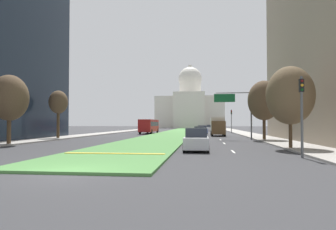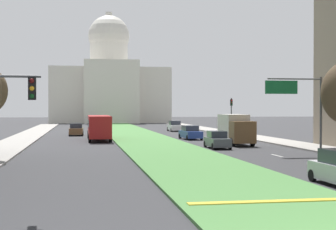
# 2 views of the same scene
# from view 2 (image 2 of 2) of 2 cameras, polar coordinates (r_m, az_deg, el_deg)

# --- Properties ---
(ground_plane) EXTENTS (287.90, 287.90, 0.00)m
(ground_plane) POSITION_cam_2_polar(r_m,az_deg,el_deg) (78.12, -3.95, -2.07)
(ground_plane) COLOR #333335
(grass_median) EXTENTS (7.63, 117.78, 0.14)m
(grass_median) POSITION_cam_2_polar(r_m,az_deg,el_deg) (71.61, -3.44, -2.28)
(grass_median) COLOR #4C8442
(grass_median) RESTS_ON ground_plane
(median_curb_nose) EXTENTS (6.87, 0.50, 0.04)m
(median_curb_nose) POSITION_cam_2_polar(r_m,az_deg,el_deg) (21.47, 11.29, -9.23)
(median_curb_nose) COLOR gold
(median_curb_nose) RESTS_ON grass_median
(lane_dashes_right) EXTENTS (0.16, 44.28, 0.01)m
(lane_dashes_right) POSITION_cam_2_polar(r_m,az_deg,el_deg) (46.12, 10.56, -4.06)
(lane_dashes_right) COLOR silver
(lane_dashes_right) RESTS_ON ground_plane
(sidewalk_left) EXTENTS (4.00, 117.78, 0.15)m
(sidewalk_left) POSITION_cam_2_polar(r_m,az_deg,el_deg) (65.08, -15.79, -2.61)
(sidewalk_left) COLOR #9E9991
(sidewalk_left) RESTS_ON ground_plane
(sidewalk_right) EXTENTS (4.00, 117.78, 0.15)m
(sidewalk_right) POSITION_cam_2_polar(r_m,az_deg,el_deg) (68.38, 9.48, -2.43)
(sidewalk_right) COLOR #9E9991
(sidewalk_right) RESTS_ON ground_plane
(capitol_building) EXTENTS (31.09, 25.41, 30.03)m
(capitol_building) POSITION_cam_2_polar(r_m,az_deg,el_deg) (142.53, -6.45, 3.12)
(capitol_building) COLOR silver
(capitol_building) RESTS_ON ground_plane
(traffic_light_far_right) EXTENTS (0.28, 0.35, 5.20)m
(traffic_light_far_right) POSITION_cam_2_polar(r_m,az_deg,el_deg) (69.64, 6.94, 0.30)
(traffic_light_far_right) COLOR #515456
(traffic_light_far_right) RESTS_ON ground_plane
(overhead_guide_sign) EXTENTS (5.02, 0.20, 6.50)m
(overhead_guide_sign) POSITION_cam_2_polar(r_m,az_deg,el_deg) (44.84, 14.33, 1.69)
(overhead_guide_sign) COLOR #515456
(overhead_guide_sign) RESTS_ON ground_plane
(sedan_midblock) EXTENTS (1.91, 4.38, 1.68)m
(sedan_midblock) POSITION_cam_2_polar(r_m,az_deg,el_deg) (50.29, 5.40, -2.76)
(sedan_midblock) COLOR #4C5156
(sedan_midblock) RESTS_ON ground_plane
(sedan_distant) EXTENTS (2.23, 4.70, 1.72)m
(sedan_distant) POSITION_cam_2_polar(r_m,az_deg,el_deg) (64.40, 2.47, -1.96)
(sedan_distant) COLOR navy
(sedan_distant) RESTS_ON ground_plane
(sedan_far_horizon) EXTENTS (2.03, 4.21, 1.73)m
(sedan_far_horizon) POSITION_cam_2_polar(r_m,az_deg,el_deg) (74.29, -10.00, -1.61)
(sedan_far_horizon) COLOR brown
(sedan_far_horizon) RESTS_ON ground_plane
(sedan_very_far) EXTENTS (1.94, 4.52, 1.74)m
(sedan_very_far) POSITION_cam_2_polar(r_m,az_deg,el_deg) (86.77, 0.74, -1.25)
(sedan_very_far) COLOR silver
(sedan_very_far) RESTS_ON ground_plane
(box_truck_delivery) EXTENTS (2.40, 6.40, 3.20)m
(box_truck_delivery) POSITION_cam_2_polar(r_m,az_deg,el_deg) (55.20, 7.40, -1.52)
(box_truck_delivery) COLOR brown
(box_truck_delivery) RESTS_ON ground_plane
(city_bus) EXTENTS (2.62, 11.00, 2.95)m
(city_bus) POSITION_cam_2_polar(r_m,az_deg,el_deg) (62.91, -7.56, -1.16)
(city_bus) COLOR #B21E1E
(city_bus) RESTS_ON ground_plane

